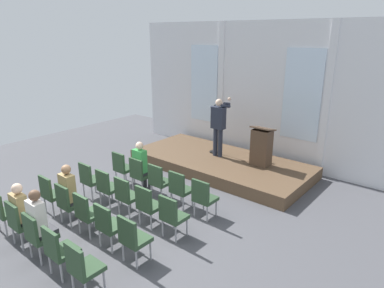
# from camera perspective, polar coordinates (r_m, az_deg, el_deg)

# --- Properties ---
(ground_plane) EXTENTS (15.19, 15.19, 0.00)m
(ground_plane) POSITION_cam_1_polar(r_m,az_deg,el_deg) (7.77, -14.49, -13.34)
(ground_plane) COLOR #4C4C51
(rear_partition) EXTENTS (8.89, 0.14, 4.35)m
(rear_partition) POSITION_cam_1_polar(r_m,az_deg,el_deg) (11.19, 9.62, 8.59)
(rear_partition) COLOR silver
(rear_partition) RESTS_ON ground
(stage_platform) EXTENTS (5.39, 2.47, 0.35)m
(stage_platform) POSITION_cam_1_polar(r_m,az_deg,el_deg) (10.47, 4.68, -3.26)
(stage_platform) COLOR brown
(stage_platform) RESTS_ON ground
(speaker) EXTENTS (0.52, 0.69, 1.78)m
(speaker) POSITION_cam_1_polar(r_m,az_deg,el_deg) (10.29, 4.46, 3.48)
(speaker) COLOR #232838
(speaker) RESTS_ON stage_platform
(mic_stand) EXTENTS (0.28, 0.28, 1.55)m
(mic_stand) POSITION_cam_1_polar(r_m,az_deg,el_deg) (10.80, 3.72, 0.30)
(mic_stand) COLOR black
(mic_stand) RESTS_ON stage_platform
(lectern) EXTENTS (0.60, 0.48, 1.16)m
(lectern) POSITION_cam_1_polar(r_m,az_deg,el_deg) (9.86, 11.55, -0.45)
(lectern) COLOR #4C3828
(lectern) RESTS_ON stage_platform
(chair_r0_c0) EXTENTS (0.46, 0.44, 0.94)m
(chair_r0_c0) POSITION_cam_1_polar(r_m,az_deg,el_deg) (9.44, -11.62, -3.68)
(chair_r0_c0) COLOR #99999E
(chair_r0_c0) RESTS_ON ground
(chair_r0_c1) EXTENTS (0.46, 0.44, 0.94)m
(chair_r0_c1) POSITION_cam_1_polar(r_m,az_deg,el_deg) (8.94, -8.78, -4.78)
(chair_r0_c1) COLOR #99999E
(chair_r0_c1) RESTS_ON ground
(audience_r0_c1) EXTENTS (0.36, 0.39, 1.36)m
(audience_r0_c1) POSITION_cam_1_polar(r_m,az_deg,el_deg) (8.91, -8.47, -3.33)
(audience_r0_c1) COLOR #2D2D33
(audience_r0_c1) RESTS_ON ground
(chair_r0_c2) EXTENTS (0.46, 0.44, 0.94)m
(chair_r0_c2) POSITION_cam_1_polar(r_m,az_deg,el_deg) (8.47, -5.60, -5.98)
(chair_r0_c2) COLOR #99999E
(chair_r0_c2) RESTS_ON ground
(chair_r0_c3) EXTENTS (0.46, 0.44, 0.94)m
(chair_r0_c3) POSITION_cam_1_polar(r_m,az_deg,el_deg) (8.03, -2.05, -7.30)
(chair_r0_c3) COLOR #99999E
(chair_r0_c3) RESTS_ON ground
(chair_r0_c4) EXTENTS (0.46, 0.44, 0.94)m
(chair_r0_c4) POSITION_cam_1_polar(r_m,az_deg,el_deg) (7.63, 1.91, -8.74)
(chair_r0_c4) COLOR #99999E
(chair_r0_c4) RESTS_ON ground
(chair_r1_c0) EXTENTS (0.46, 0.44, 0.94)m
(chair_r1_c0) POSITION_cam_1_polar(r_m,az_deg,el_deg) (8.90, -16.74, -5.50)
(chair_r1_c0) COLOR #99999E
(chair_r1_c0) RESTS_ON ground
(chair_r1_c1) EXTENTS (0.46, 0.44, 0.94)m
(chair_r1_c1) POSITION_cam_1_polar(r_m,az_deg,el_deg) (8.36, -14.03, -6.80)
(chair_r1_c1) COLOR #99999E
(chair_r1_c1) RESTS_ON ground
(chair_r1_c2) EXTENTS (0.46, 0.44, 0.94)m
(chair_r1_c2) POSITION_cam_1_polar(r_m,az_deg,el_deg) (7.86, -10.94, -8.26)
(chair_r1_c2) COLOR #99999E
(chair_r1_c2) RESTS_ON ground
(chair_r1_c3) EXTENTS (0.46, 0.44, 0.94)m
(chair_r1_c3) POSITION_cam_1_polar(r_m,az_deg,el_deg) (7.38, -7.42, -9.88)
(chair_r1_c3) COLOR #99999E
(chair_r1_c3) RESTS_ON ground
(chair_r1_c4) EXTENTS (0.46, 0.44, 0.94)m
(chair_r1_c4) POSITION_cam_1_polar(r_m,az_deg,el_deg) (6.94, -3.39, -11.67)
(chair_r1_c4) COLOR #99999E
(chair_r1_c4) RESTS_ON ground
(chair_r2_c0) EXTENTS (0.46, 0.44, 0.94)m
(chair_r2_c0) POSITION_cam_1_polar(r_m,az_deg,el_deg) (8.44, -22.52, -7.47)
(chair_r2_c0) COLOR #99999E
(chair_r2_c0) RESTS_ON ground
(chair_r2_c1) EXTENTS (0.46, 0.44, 0.94)m
(chair_r2_c1) POSITION_cam_1_polar(r_m,az_deg,el_deg) (7.88, -20.06, -9.03)
(chair_r2_c1) COLOR #99999E
(chair_r2_c1) RESTS_ON ground
(audience_r2_c1) EXTENTS (0.36, 0.39, 1.36)m
(audience_r2_c1) POSITION_cam_1_polar(r_m,az_deg,el_deg) (7.82, -19.73, -7.41)
(audience_r2_c1) COLOR #2D2D33
(audience_r2_c1) RESTS_ON ground
(chair_r2_c2) EXTENTS (0.46, 0.44, 0.94)m
(chair_r2_c2) POSITION_cam_1_polar(r_m,az_deg,el_deg) (7.34, -17.19, -10.79)
(chair_r2_c2) COLOR #99999E
(chair_r2_c2) RESTS_ON ground
(chair_r2_c3) EXTENTS (0.46, 0.44, 0.94)m
(chair_r2_c3) POSITION_cam_1_polar(r_m,az_deg,el_deg) (6.82, -13.85, -12.80)
(chair_r2_c3) COLOR #99999E
(chair_r2_c3) RESTS_ON ground
(chair_r2_c4) EXTENTS (0.46, 0.44, 0.94)m
(chair_r2_c4) POSITION_cam_1_polar(r_m,az_deg,el_deg) (6.35, -9.91, -15.07)
(chair_r2_c4) COLOR #99999E
(chair_r2_c4) RESTS_ON ground
(chair_r3_c0) EXTENTS (0.46, 0.44, 0.94)m
(chair_r3_c0) POSITION_cam_1_polar(r_m,az_deg,el_deg) (8.09, -28.94, -9.56)
(chair_r3_c0) COLOR #99999E
(chair_r3_c0) RESTS_ON ground
(chair_r3_c1) EXTENTS (0.46, 0.44, 0.94)m
(chair_r3_c1) POSITION_cam_1_polar(r_m,az_deg,el_deg) (7.50, -26.87, -11.39)
(chair_r3_c1) COLOR #99999E
(chair_r3_c1) RESTS_ON ground
(audience_r3_c1) EXTENTS (0.36, 0.39, 1.30)m
(audience_r3_c1) POSITION_cam_1_polar(r_m,az_deg,el_deg) (7.44, -26.49, -9.93)
(audience_r3_c1) COLOR #2D2D33
(audience_r3_c1) RESTS_ON ground
(chair_r3_c2) EXTENTS (0.46, 0.44, 0.94)m
(chair_r3_c2) POSITION_cam_1_polar(r_m,az_deg,el_deg) (6.93, -24.41, -13.52)
(chair_r3_c2) COLOR #99999E
(chair_r3_c2) RESTS_ON ground
(audience_r3_c2) EXTENTS (0.36, 0.39, 1.38)m
(audience_r3_c2) POSITION_cam_1_polar(r_m,az_deg,el_deg) (6.84, -24.07, -11.66)
(audience_r3_c2) COLOR #2D2D33
(audience_r3_c2) RESTS_ON ground
(chair_r3_c3) EXTENTS (0.46, 0.44, 0.94)m
(chair_r3_c3) POSITION_cam_1_polar(r_m,az_deg,el_deg) (6.38, -21.47, -15.98)
(chair_r3_c3) COLOR #99999E
(chair_r3_c3) RESTS_ON ground
(chair_r3_c4) EXTENTS (0.46, 0.44, 0.94)m
(chair_r3_c4) POSITION_cam_1_polar(r_m,az_deg,el_deg) (5.87, -17.91, -18.83)
(chair_r3_c4) COLOR #99999E
(chair_r3_c4) RESTS_ON ground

